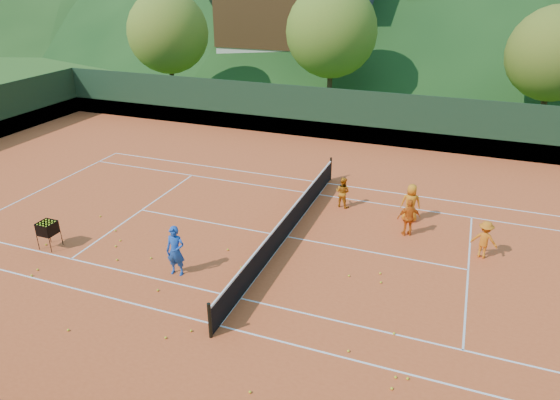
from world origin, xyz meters
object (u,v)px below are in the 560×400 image
(student_c, at_px, (411,203))
(ball_hopper, at_px, (47,229))
(student_b, at_px, (409,218))
(student_a, at_px, (343,192))
(chalet_left, at_px, (297,12))
(student_d, at_px, (484,240))
(tennis_net, at_px, (287,225))
(chalet_mid, at_px, (485,22))
(coach, at_px, (176,251))

(student_c, relative_size, ball_hopper, 1.54)
(ball_hopper, bearing_deg, student_b, 24.79)
(student_a, relative_size, student_c, 0.84)
(student_c, height_order, chalet_left, chalet_left)
(student_d, relative_size, chalet_left, 0.10)
(tennis_net, height_order, ball_hopper, tennis_net)
(tennis_net, xyz_separation_m, chalet_mid, (6.00, 34.00, 4.47))
(student_a, height_order, ball_hopper, student_a)
(coach, bearing_deg, student_a, 55.97)
(student_a, xyz_separation_m, chalet_left, (-11.26, 26.71, 4.98))
(student_a, bearing_deg, tennis_net, 81.71)
(student_c, bearing_deg, student_a, -14.61)
(student_c, distance_m, chalet_left, 30.87)
(tennis_net, distance_m, chalet_mid, 34.81)
(coach, xyz_separation_m, student_c, (6.55, 6.55, -0.08))
(tennis_net, bearing_deg, chalet_left, 108.43)
(student_c, distance_m, student_d, 3.32)
(coach, height_order, chalet_mid, chalet_mid)
(student_b, xyz_separation_m, student_d, (2.62, -0.68, -0.05))
(student_a, xyz_separation_m, chalet_mid, (4.74, 30.71, 4.32))
(student_a, distance_m, student_d, 5.97)
(student_d, bearing_deg, student_c, -25.03)
(student_c, bearing_deg, chalet_left, -70.11)
(student_c, height_order, chalet_mid, chalet_mid)
(coach, xyz_separation_m, student_a, (3.74, 6.90, -0.21))
(student_b, height_order, student_c, student_c)
(student_b, xyz_separation_m, tennis_net, (-4.16, -1.72, -0.23))
(student_d, distance_m, chalet_left, 33.84)
(student_b, relative_size, ball_hopper, 1.46)
(coach, height_order, tennis_net, coach)
(student_b, distance_m, ball_hopper, 12.98)
(ball_hopper, bearing_deg, student_c, 29.71)
(student_c, distance_m, chalet_mid, 31.39)
(tennis_net, relative_size, chalet_mid, 0.95)
(student_c, relative_size, tennis_net, 0.13)
(chalet_mid, bearing_deg, tennis_net, -100.01)
(ball_hopper, height_order, chalet_mid, chalet_mid)
(student_b, distance_m, chalet_left, 32.00)
(student_b, bearing_deg, chalet_mid, -116.34)
(student_d, bearing_deg, student_a, -12.15)
(student_a, bearing_deg, student_c, -174.38)
(coach, height_order, student_b, coach)
(student_b, bearing_deg, chalet_left, -86.48)
(tennis_net, distance_m, ball_hopper, 8.49)
(coach, height_order, student_d, coach)
(tennis_net, bearing_deg, ball_hopper, -153.98)
(student_a, height_order, chalet_left, chalet_left)
(coach, height_order, ball_hopper, coach)
(coach, distance_m, student_c, 9.26)
(student_c, relative_size, chalet_left, 0.11)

